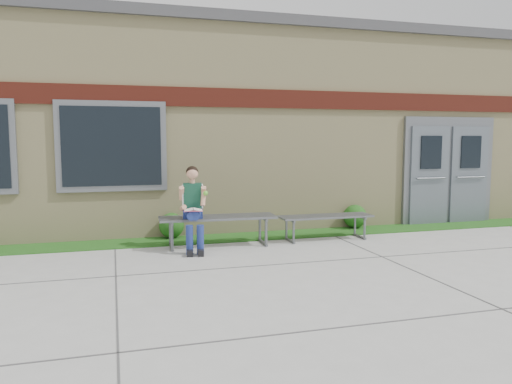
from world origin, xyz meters
name	(u,v)px	position (x,y,z in m)	size (l,w,h in m)	color
ground	(337,270)	(0.00, 0.00, 0.00)	(80.00, 80.00, 0.00)	#9E9E99
grass_strip	(278,235)	(0.00, 2.60, 0.01)	(16.00, 0.80, 0.02)	#1A4612
school_building	(236,128)	(0.00, 5.99, 2.10)	(16.20, 6.22, 4.20)	beige
bench_left	(218,223)	(-1.30, 2.00, 0.40)	(2.01, 0.64, 0.52)	slate
bench_right	(326,221)	(0.70, 2.00, 0.34)	(1.72, 0.49, 0.45)	slate
girl	(193,206)	(-1.75, 1.79, 0.74)	(0.47, 0.81, 1.39)	navy
shrub_mid	(172,225)	(-1.99, 2.85, 0.25)	(0.46, 0.46, 0.46)	#1A4612
shrub_east	(355,216)	(1.74, 2.85, 0.26)	(0.47, 0.47, 0.47)	#1A4612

